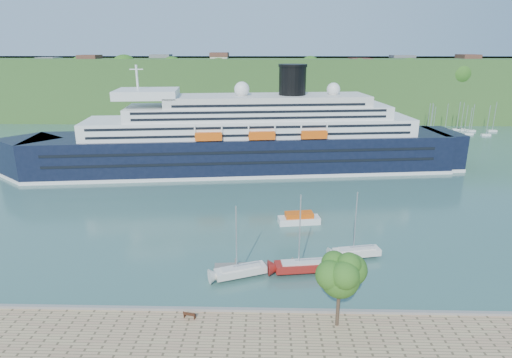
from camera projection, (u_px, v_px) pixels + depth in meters
name	position (u px, v px, depth m)	size (l,w,h in m)	color
ground	(274.00, 318.00, 47.44)	(400.00, 400.00, 0.00)	#325A55
far_hillside	(269.00, 87.00, 182.17)	(400.00, 50.00, 24.00)	#2E5522
quay_coping	(275.00, 310.00, 46.91)	(220.00, 0.50, 0.30)	slate
cruise_ship	(242.00, 119.00, 100.01)	(111.10, 16.18, 24.95)	black
park_bench	(190.00, 314.00, 45.72)	(1.40, 0.57, 0.90)	#472514
promenade_tree	(339.00, 287.00, 43.37)	(5.45, 5.45, 9.03)	#275616
floating_pontoon	(278.00, 267.00, 58.06)	(17.30, 2.11, 0.38)	slate
sailboat_white_near	(240.00, 244.00, 54.28)	(7.43, 2.06, 9.60)	silver
sailboat_red	(304.00, 237.00, 55.18)	(8.20, 2.28, 10.59)	maroon
sailboat_white_far	(358.00, 227.00, 59.39)	(7.38, 2.05, 9.54)	silver
tender_launch	(299.00, 218.00, 72.46)	(7.09, 2.43, 1.96)	#E0510D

